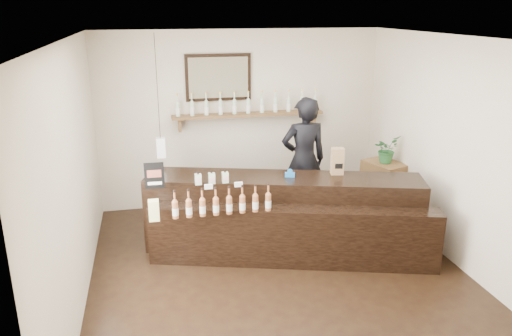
% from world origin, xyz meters
% --- Properties ---
extents(ground, '(5.00, 5.00, 0.00)m').
position_xyz_m(ground, '(0.00, 0.00, 0.00)').
color(ground, black).
rests_on(ground, ground).
extents(room_shell, '(5.00, 5.00, 5.00)m').
position_xyz_m(room_shell, '(0.00, 0.00, 1.70)').
color(room_shell, beige).
rests_on(room_shell, ground).
extents(back_wall_decor, '(2.66, 0.96, 1.69)m').
position_xyz_m(back_wall_decor, '(-0.15, 2.37, 1.76)').
color(back_wall_decor, brown).
rests_on(back_wall_decor, ground).
extents(counter, '(3.64, 1.96, 1.18)m').
position_xyz_m(counter, '(0.22, 0.57, 0.47)').
color(counter, black).
rests_on(counter, ground).
extents(promo_sign, '(0.24, 0.03, 0.33)m').
position_xyz_m(promo_sign, '(-1.42, 0.62, 1.17)').
color(promo_sign, black).
rests_on(promo_sign, counter).
extents(paper_bag, '(0.18, 0.15, 0.35)m').
position_xyz_m(paper_bag, '(0.95, 0.67, 1.18)').
color(paper_bag, olive).
rests_on(paper_bag, counter).
extents(tape_dispenser, '(0.14, 0.09, 0.11)m').
position_xyz_m(tape_dispenser, '(0.31, 0.68, 1.05)').
color(tape_dispenser, '#196AB4').
rests_on(tape_dispenser, counter).
extents(side_cabinet, '(0.62, 0.72, 0.89)m').
position_xyz_m(side_cabinet, '(2.00, 1.36, 0.44)').
color(side_cabinet, brown).
rests_on(side_cabinet, ground).
extents(potted_plant, '(0.48, 0.47, 0.41)m').
position_xyz_m(potted_plant, '(2.00, 1.36, 1.09)').
color(potted_plant, '#27612D').
rests_on(potted_plant, side_cabinet).
extents(shopkeeper, '(0.80, 0.54, 2.14)m').
position_xyz_m(shopkeeper, '(0.77, 1.55, 1.07)').
color(shopkeeper, black).
rests_on(shopkeeper, ground).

